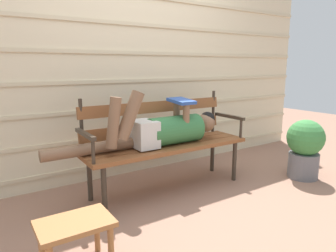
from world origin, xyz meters
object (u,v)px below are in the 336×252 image
object	(u,v)px
reclining_person	(163,129)
footstool	(75,231)
park_bench	(164,138)
potted_plant	(305,147)

from	to	relation	value
reclining_person	footstool	size ratio (longest dim) A/B	4.01
park_bench	footstool	distance (m)	1.37
park_bench	potted_plant	world-z (taller)	park_bench
footstool	reclining_person	bearing A→B (deg)	34.07
reclining_person	footstool	world-z (taller)	reclining_person
park_bench	reclining_person	xyz separation A→B (m)	(-0.06, -0.07, 0.11)
park_bench	reclining_person	distance (m)	0.14
reclining_person	potted_plant	xyz separation A→B (m)	(1.45, -0.53, -0.27)
footstool	potted_plant	distance (m)	2.51
footstool	potted_plant	world-z (taller)	potted_plant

